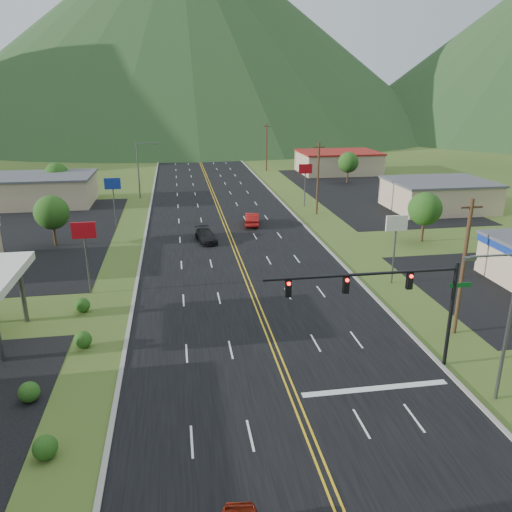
{
  "coord_description": "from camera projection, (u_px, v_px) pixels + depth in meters",
  "views": [
    {
      "loc": [
        -6.12,
        -12.18,
        16.99
      ],
      "look_at": [
        -0.19,
        24.52,
        4.5
      ],
      "focal_mm": 35.0,
      "sensor_mm": 36.0,
      "label": 1
    }
  ],
  "objects": [
    {
      "name": "building_west_far",
      "position": [
        32.0,
        190.0,
        76.41
      ],
      "size": [
        18.4,
        11.4,
        4.5
      ],
      "color": "#C9AB8C",
      "rests_on": "ground"
    },
    {
      "name": "pole_sign_east_b",
      "position": [
        305.0,
        173.0,
        74.24
      ],
      "size": [
        2.0,
        0.18,
        6.4
      ],
      "color": "#59595E",
      "rests_on": "ground"
    },
    {
      "name": "traffic_signal",
      "position": [
        393.0,
        292.0,
        30.11
      ],
      "size": [
        13.1,
        0.43,
        7.0
      ],
      "color": "black",
      "rests_on": "ground"
    },
    {
      "name": "tree_west_b",
      "position": [
        57.0,
        175.0,
        80.09
      ],
      "size": [
        3.84,
        3.84,
        5.82
      ],
      "color": "#382314",
      "rests_on": "ground"
    },
    {
      "name": "pole_sign_west_a",
      "position": [
        84.0,
        238.0,
        42.08
      ],
      "size": [
        2.0,
        0.18,
        6.4
      ],
      "color": "#59595E",
      "rests_on": "ground"
    },
    {
      "name": "utility_pole_a",
      "position": [
        463.0,
        267.0,
        34.99
      ],
      "size": [
        1.6,
        0.28,
        10.0
      ],
      "color": "#382314",
      "rests_on": "ground"
    },
    {
      "name": "mountain_n",
      "position": [
        183.0,
        25.0,
        210.06
      ],
      "size": [
        220.0,
        220.0,
        85.0
      ],
      "primitive_type": "cone",
      "color": "#203B1A",
      "rests_on": "ground"
    },
    {
      "name": "streetlight_west",
      "position": [
        140.0,
        166.0,
        79.82
      ],
      "size": [
        3.28,
        0.25,
        9.0
      ],
      "color": "#59595E",
      "rests_on": "ground"
    },
    {
      "name": "streetlight_east",
      "position": [
        504.0,
        317.0,
        27.13
      ],
      "size": [
        3.28,
        0.25,
        9.0
      ],
      "color": "#59595E",
      "rests_on": "ground"
    },
    {
      "name": "tree_east_b",
      "position": [
        348.0,
        162.0,
        93.42
      ],
      "size": [
        3.84,
        3.84,
        5.82
      ],
      "color": "#382314",
      "rests_on": "ground"
    },
    {
      "name": "car_dark_mid",
      "position": [
        206.0,
        236.0,
        58.07
      ],
      "size": [
        2.64,
        5.0,
        1.38
      ],
      "primitive_type": "imported",
      "rotation": [
        0.0,
        0.0,
        0.15
      ],
      "color": "black",
      "rests_on": "ground"
    },
    {
      "name": "building_east_far",
      "position": [
        338.0,
        162.0,
        105.47
      ],
      "size": [
        16.4,
        12.4,
        4.5
      ],
      "color": "#C9AB8C",
      "rests_on": "ground"
    },
    {
      "name": "building_east_mid",
      "position": [
        439.0,
        195.0,
        73.35
      ],
      "size": [
        14.4,
        11.4,
        4.3
      ],
      "color": "#C9AB8C",
      "rests_on": "ground"
    },
    {
      "name": "utility_pole_c",
      "position": [
        267.0,
        147.0,
        107.04
      ],
      "size": [
        1.6,
        0.28,
        10.0
      ],
      "color": "#382314",
      "rests_on": "ground"
    },
    {
      "name": "utility_pole_d",
      "position": [
        242.0,
        132.0,
        144.47
      ],
      "size": [
        1.6,
        0.28,
        10.0
      ],
      "color": "#382314",
      "rests_on": "ground"
    },
    {
      "name": "pole_sign_east_a",
      "position": [
        396.0,
        230.0,
        44.29
      ],
      "size": [
        2.0,
        0.18,
        6.4
      ],
      "color": "#59595E",
      "rests_on": "ground"
    },
    {
      "name": "utility_pole_b",
      "position": [
        318.0,
        178.0,
        69.61
      ],
      "size": [
        1.6,
        0.28,
        10.0
      ],
      "color": "#382314",
      "rests_on": "ground"
    },
    {
      "name": "car_red_far",
      "position": [
        252.0,
        219.0,
        65.13
      ],
      "size": [
        2.48,
        5.19,
        1.64
      ],
      "primitive_type": "imported",
      "rotation": [
        0.0,
        0.0,
        2.99
      ],
      "color": "#9E1311",
      "rests_on": "ground"
    },
    {
      "name": "tree_east_a",
      "position": [
        425.0,
        209.0,
        57.25
      ],
      "size": [
        3.84,
        3.84,
        5.82
      ],
      "color": "#382314",
      "rests_on": "ground"
    },
    {
      "name": "tree_west_a",
      "position": [
        52.0,
        213.0,
        55.58
      ],
      "size": [
        3.84,
        3.84,
        5.82
      ],
      "color": "#382314",
      "rests_on": "ground"
    },
    {
      "name": "pole_sign_west_b",
      "position": [
        113.0,
        189.0,
        62.67
      ],
      "size": [
        2.0,
        0.18,
        6.4
      ],
      "color": "#59595E",
      "rests_on": "ground"
    }
  ]
}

